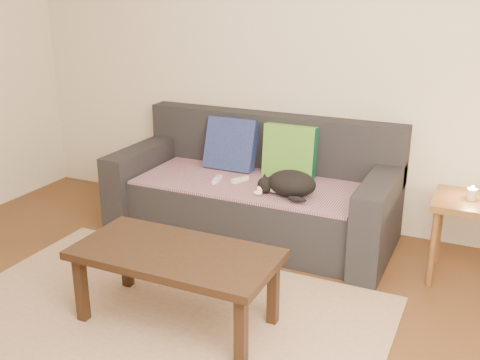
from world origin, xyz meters
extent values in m
plane|color=brown|center=(0.00, 0.00, 0.00)|extent=(4.50, 4.50, 0.00)
cube|color=beige|center=(0.00, 2.00, 1.30)|extent=(4.50, 0.04, 2.60)
cube|color=#232328|center=(0.00, 1.50, 0.21)|extent=(1.70, 0.78, 0.42)
cube|color=#232328|center=(0.00, 1.90, 0.65)|extent=(2.10, 0.18, 0.45)
cube|color=#232328|center=(-0.95, 1.50, 0.30)|extent=(0.20, 0.90, 0.60)
cube|color=#232328|center=(0.95, 1.50, 0.30)|extent=(0.20, 0.90, 0.60)
cube|color=#3C2546|center=(0.00, 1.48, 0.43)|extent=(1.66, 0.74, 0.02)
cube|color=#121A4E|center=(-0.28, 1.74, 0.63)|extent=(0.41, 0.22, 0.42)
cube|color=#0B472F|center=(0.21, 1.74, 0.63)|extent=(0.40, 0.14, 0.41)
ellipsoid|color=black|center=(0.38, 1.34, 0.53)|extent=(0.41, 0.37, 0.18)
sphere|color=black|center=(0.20, 1.31, 0.50)|extent=(0.15, 0.15, 0.12)
sphere|color=white|center=(0.17, 1.27, 0.48)|extent=(0.06, 0.06, 0.05)
ellipsoid|color=black|center=(0.46, 1.21, 0.47)|extent=(0.14, 0.10, 0.04)
cube|color=white|center=(-0.22, 1.39, 0.46)|extent=(0.06, 0.15, 0.03)
cube|color=white|center=(-0.07, 1.46, 0.46)|extent=(0.09, 0.15, 0.03)
cube|color=brown|center=(1.51, 1.46, 0.53)|extent=(0.44, 0.44, 0.04)
cylinder|color=brown|center=(1.34, 1.28, 0.25)|extent=(0.04, 0.04, 0.51)
cylinder|color=brown|center=(1.34, 1.64, 0.25)|extent=(0.04, 0.04, 0.51)
cylinder|color=beige|center=(1.51, 1.46, 0.59)|extent=(0.06, 0.06, 0.07)
sphere|color=#FFBF59|center=(1.51, 1.46, 0.63)|extent=(0.02, 0.02, 0.02)
cube|color=tan|center=(0.00, 0.15, 0.01)|extent=(2.50, 1.80, 0.01)
cube|color=black|center=(0.10, 0.25, 0.43)|extent=(1.12, 0.56, 0.04)
cube|color=black|center=(-0.39, 0.04, 0.20)|extent=(0.06, 0.06, 0.40)
cube|color=black|center=(0.60, 0.04, 0.20)|extent=(0.06, 0.06, 0.40)
cube|color=black|center=(-0.39, 0.46, 0.20)|extent=(0.06, 0.06, 0.40)
cube|color=black|center=(0.60, 0.46, 0.20)|extent=(0.06, 0.06, 0.40)
camera|label=1|loc=(1.58, -2.10, 1.80)|focal=42.00mm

